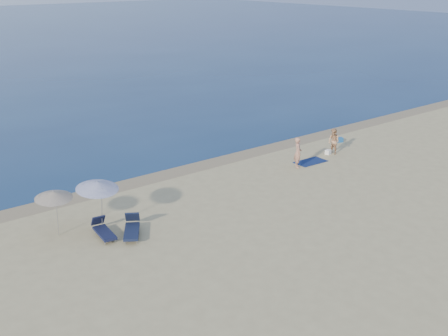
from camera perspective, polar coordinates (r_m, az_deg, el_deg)
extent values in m
cube|color=#847254|center=(32.79, -0.56, 0.74)|extent=(240.00, 1.60, 0.00)
imported|color=tan|center=(31.74, 7.51, 1.58)|extent=(0.70, 0.76, 1.75)
imported|color=tan|center=(34.49, 11.08, 2.67)|extent=(0.59, 0.76, 1.55)
cube|color=#0D1A45|center=(32.97, 8.79, 0.64)|extent=(1.92, 1.12, 0.03)
cube|color=white|center=(34.50, 10.53, 1.60)|extent=(0.37, 0.33, 0.28)
cube|color=#1D599E|center=(37.12, 11.65, 2.82)|extent=(0.50, 0.43, 0.30)
cylinder|color=silver|center=(24.23, -12.30, -4.19)|extent=(0.05, 0.30, 2.08)
cone|color=white|center=(24.06, -12.75, -1.74)|extent=(1.85, 1.88, 0.55)
sphere|color=silver|center=(24.00, -12.78, -1.34)|extent=(0.06, 0.06, 0.06)
cylinder|color=silver|center=(24.32, -16.58, -4.77)|extent=(0.06, 0.20, 1.87)
cone|color=beige|center=(24.11, -16.93, -2.63)|extent=(1.73, 1.74, 0.43)
sphere|color=silver|center=(24.05, -16.97, -2.26)|extent=(0.05, 0.05, 0.05)
cube|color=#131836|center=(23.97, -12.03, -6.48)|extent=(0.74, 1.57, 0.10)
cube|color=#131836|center=(24.50, -12.67, -5.20)|extent=(0.60, 0.44, 0.49)
cylinder|color=#A5A5AD|center=(24.08, -11.51, -6.61)|extent=(0.03, 0.03, 0.22)
cube|color=#131B35|center=(23.85, -9.36, -6.39)|extent=(1.39, 1.70, 0.11)
cube|color=#131B35|center=(24.46, -9.29, -4.91)|extent=(0.72, 0.66, 0.53)
cylinder|color=#A5A5AD|center=(23.88, -8.77, -6.63)|extent=(0.03, 0.03, 0.24)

